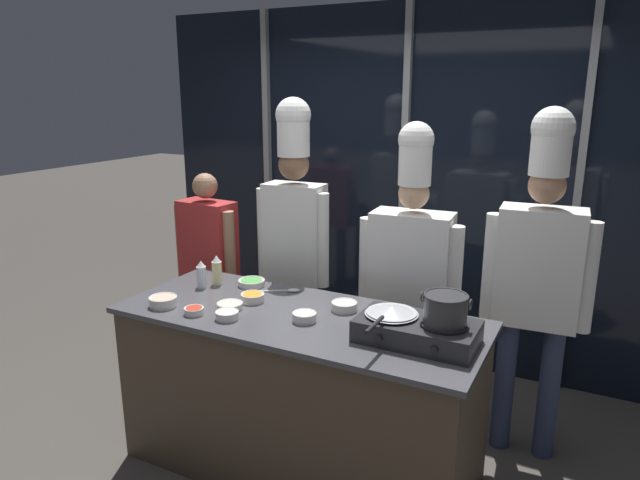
{
  "coord_description": "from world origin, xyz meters",
  "views": [
    {
      "loc": [
        1.39,
        -2.45,
        2.09
      ],
      "look_at": [
        0.0,
        0.25,
        1.28
      ],
      "focal_mm": 32.0,
      "sensor_mm": 36.0,
      "label": 1
    }
  ],
  "objects_px": {
    "prep_bowl_rice": "(227,314)",
    "chef_sous": "(411,265)",
    "prep_bowl_chili_flakes": "(194,310)",
    "prep_bowl_noodles": "(230,305)",
    "chef_head": "(294,226)",
    "squeeze_bottle_oil": "(217,271)",
    "prep_bowl_scallions": "(252,282)",
    "portable_stove": "(417,330)",
    "person_guest": "(208,257)",
    "stock_pot": "(446,308)",
    "squeeze_bottle_clear": "(201,275)",
    "chef_line": "(539,265)",
    "prep_bowl_carrots": "(253,297)",
    "serving_spoon_slotted": "(288,290)",
    "prep_bowl_onion": "(344,305)",
    "prep_bowl_garlic": "(304,316)",
    "frying_pan": "(391,311)",
    "prep_bowl_shrimp": "(163,301)"
  },
  "relations": [
    {
      "from": "portable_stove",
      "to": "frying_pan",
      "type": "distance_m",
      "value": 0.15
    },
    {
      "from": "prep_bowl_carrots",
      "to": "squeeze_bottle_oil",
      "type": "bearing_deg",
      "value": 157.78
    },
    {
      "from": "prep_bowl_noodles",
      "to": "serving_spoon_slotted",
      "type": "bearing_deg",
      "value": 69.01
    },
    {
      "from": "squeeze_bottle_clear",
      "to": "prep_bowl_onion",
      "type": "xyz_separation_m",
      "value": [
        0.92,
        0.06,
        -0.05
      ]
    },
    {
      "from": "stock_pot",
      "to": "squeeze_bottle_clear",
      "type": "bearing_deg",
      "value": 174.69
    },
    {
      "from": "squeeze_bottle_clear",
      "to": "chef_head",
      "type": "bearing_deg",
      "value": 63.01
    },
    {
      "from": "stock_pot",
      "to": "prep_bowl_onion",
      "type": "bearing_deg",
      "value": 161.61
    },
    {
      "from": "prep_bowl_noodles",
      "to": "chef_head",
      "type": "bearing_deg",
      "value": 93.57
    },
    {
      "from": "prep_bowl_carrots",
      "to": "prep_bowl_chili_flakes",
      "type": "relative_size",
      "value": 1.27
    },
    {
      "from": "squeeze_bottle_oil",
      "to": "prep_bowl_onion",
      "type": "height_order",
      "value": "squeeze_bottle_oil"
    },
    {
      "from": "prep_bowl_scallions",
      "to": "stock_pot",
      "type": "bearing_deg",
      "value": -13.41
    },
    {
      "from": "prep_bowl_scallions",
      "to": "serving_spoon_slotted",
      "type": "bearing_deg",
      "value": 2.45
    },
    {
      "from": "chef_sous",
      "to": "chef_line",
      "type": "height_order",
      "value": "chef_line"
    },
    {
      "from": "stock_pot",
      "to": "prep_bowl_chili_flakes",
      "type": "bearing_deg",
      "value": -170.44
    },
    {
      "from": "prep_bowl_chili_flakes",
      "to": "squeeze_bottle_oil",
      "type": "bearing_deg",
      "value": 112.41
    },
    {
      "from": "prep_bowl_rice",
      "to": "prep_bowl_onion",
      "type": "bearing_deg",
      "value": 38.39
    },
    {
      "from": "prep_bowl_shrimp",
      "to": "prep_bowl_onion",
      "type": "height_order",
      "value": "prep_bowl_shrimp"
    },
    {
      "from": "squeeze_bottle_clear",
      "to": "chef_sous",
      "type": "distance_m",
      "value": 1.26
    },
    {
      "from": "serving_spoon_slotted",
      "to": "chef_line",
      "type": "relative_size",
      "value": 0.11
    },
    {
      "from": "squeeze_bottle_clear",
      "to": "prep_bowl_chili_flakes",
      "type": "height_order",
      "value": "squeeze_bottle_clear"
    },
    {
      "from": "frying_pan",
      "to": "person_guest",
      "type": "height_order",
      "value": "person_guest"
    },
    {
      "from": "prep_bowl_chili_flakes",
      "to": "prep_bowl_rice",
      "type": "height_order",
      "value": "prep_bowl_rice"
    },
    {
      "from": "stock_pot",
      "to": "squeeze_bottle_oil",
      "type": "relative_size",
      "value": 1.24
    },
    {
      "from": "prep_bowl_carrots",
      "to": "prep_bowl_noodles",
      "type": "xyz_separation_m",
      "value": [
        -0.05,
        -0.15,
        -0.01
      ]
    },
    {
      "from": "portable_stove",
      "to": "frying_pan",
      "type": "bearing_deg",
      "value": -177.6
    },
    {
      "from": "squeeze_bottle_clear",
      "to": "chef_line",
      "type": "height_order",
      "value": "chef_line"
    },
    {
      "from": "prep_bowl_garlic",
      "to": "chef_line",
      "type": "xyz_separation_m",
      "value": [
        1.02,
        0.81,
        0.2
      ]
    },
    {
      "from": "stock_pot",
      "to": "squeeze_bottle_oil",
      "type": "distance_m",
      "value": 1.49
    },
    {
      "from": "prep_bowl_garlic",
      "to": "chef_head",
      "type": "relative_size",
      "value": 0.06
    },
    {
      "from": "portable_stove",
      "to": "person_guest",
      "type": "xyz_separation_m",
      "value": [
        -1.77,
        0.69,
        -0.07
      ]
    },
    {
      "from": "stock_pot",
      "to": "prep_bowl_chili_flakes",
      "type": "distance_m",
      "value": 1.31
    },
    {
      "from": "squeeze_bottle_clear",
      "to": "serving_spoon_slotted",
      "type": "bearing_deg",
      "value": 19.05
    },
    {
      "from": "prep_bowl_carrots",
      "to": "person_guest",
      "type": "xyz_separation_m",
      "value": [
        -0.78,
        0.6,
        -0.04
      ]
    },
    {
      "from": "prep_bowl_onion",
      "to": "prep_bowl_rice",
      "type": "relative_size",
      "value": 1.15
    },
    {
      "from": "prep_bowl_rice",
      "to": "serving_spoon_slotted",
      "type": "height_order",
      "value": "prep_bowl_rice"
    },
    {
      "from": "stock_pot",
      "to": "chef_head",
      "type": "distance_m",
      "value": 1.42
    },
    {
      "from": "portable_stove",
      "to": "serving_spoon_slotted",
      "type": "bearing_deg",
      "value": 160.61
    },
    {
      "from": "squeeze_bottle_oil",
      "to": "person_guest",
      "type": "relative_size",
      "value": 0.12
    },
    {
      "from": "prep_bowl_scallions",
      "to": "chef_line",
      "type": "distance_m",
      "value": 1.65
    },
    {
      "from": "prep_bowl_onion",
      "to": "chef_sous",
      "type": "xyz_separation_m",
      "value": [
        0.18,
        0.56,
        0.1
      ]
    },
    {
      "from": "squeeze_bottle_oil",
      "to": "prep_bowl_scallions",
      "type": "distance_m",
      "value": 0.22
    },
    {
      "from": "squeeze_bottle_oil",
      "to": "prep_bowl_shrimp",
      "type": "height_order",
      "value": "squeeze_bottle_oil"
    },
    {
      "from": "prep_bowl_chili_flakes",
      "to": "chef_head",
      "type": "xyz_separation_m",
      "value": [
        0.07,
        0.95,
        0.27
      ]
    },
    {
      "from": "portable_stove",
      "to": "prep_bowl_chili_flakes",
      "type": "distance_m",
      "value": 1.18
    },
    {
      "from": "stock_pot",
      "to": "chef_line",
      "type": "xyz_separation_m",
      "value": [
        0.3,
        0.78,
        0.03
      ]
    },
    {
      "from": "prep_bowl_onion",
      "to": "chef_line",
      "type": "relative_size",
      "value": 0.07
    },
    {
      "from": "squeeze_bottle_clear",
      "to": "prep_bowl_garlic",
      "type": "height_order",
      "value": "squeeze_bottle_clear"
    },
    {
      "from": "prep_bowl_rice",
      "to": "chef_sous",
      "type": "height_order",
      "value": "chef_sous"
    },
    {
      "from": "prep_bowl_carrots",
      "to": "chef_head",
      "type": "distance_m",
      "value": 0.71
    },
    {
      "from": "squeeze_bottle_clear",
      "to": "prep_bowl_scallions",
      "type": "distance_m",
      "value": 0.3
    }
  ]
}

